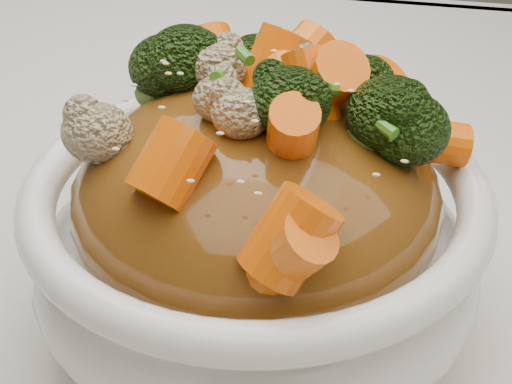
# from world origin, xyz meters

# --- Properties ---
(tablecloth) EXTENTS (1.20, 0.80, 0.04)m
(tablecloth) POSITION_xyz_m (0.00, 0.00, 0.73)
(tablecloth) COLOR silver
(tablecloth) RESTS_ON dining_table
(bowl) EXTENTS (0.26, 0.26, 0.08)m
(bowl) POSITION_xyz_m (-0.02, -0.06, 0.79)
(bowl) COLOR white
(bowl) RESTS_ON tablecloth
(sauce_base) EXTENTS (0.21, 0.21, 0.09)m
(sauce_base) POSITION_xyz_m (-0.02, -0.06, 0.82)
(sauce_base) COLOR brown
(sauce_base) RESTS_ON bowl
(carrots) EXTENTS (0.21, 0.21, 0.05)m
(carrots) POSITION_xyz_m (-0.02, -0.06, 0.88)
(carrots) COLOR #FC6708
(carrots) RESTS_ON sauce_base
(broccoli) EXTENTS (0.21, 0.21, 0.04)m
(broccoli) POSITION_xyz_m (-0.02, -0.06, 0.88)
(broccoli) COLOR black
(broccoli) RESTS_ON sauce_base
(cauliflower) EXTENTS (0.21, 0.21, 0.03)m
(cauliflower) POSITION_xyz_m (-0.02, -0.06, 0.88)
(cauliflower) COLOR tan
(cauliflower) RESTS_ON sauce_base
(scallions) EXTENTS (0.15, 0.15, 0.02)m
(scallions) POSITION_xyz_m (-0.02, -0.06, 0.88)
(scallions) COLOR #377B1C
(scallions) RESTS_ON sauce_base
(sesame_seeds) EXTENTS (0.19, 0.19, 0.01)m
(sesame_seeds) POSITION_xyz_m (-0.02, -0.06, 0.88)
(sesame_seeds) COLOR beige
(sesame_seeds) RESTS_ON sauce_base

